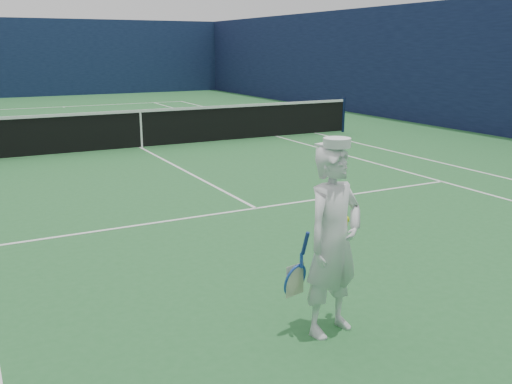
# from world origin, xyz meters

# --- Properties ---
(ground) EXTENTS (80.00, 80.00, 0.00)m
(ground) POSITION_xyz_m (0.00, 0.00, 0.00)
(ground) COLOR #266430
(ground) RESTS_ON ground
(court_markings) EXTENTS (11.03, 23.83, 0.01)m
(court_markings) POSITION_xyz_m (0.00, 0.00, 0.00)
(court_markings) COLOR white
(court_markings) RESTS_ON ground
(windscreen_fence) EXTENTS (20.12, 36.12, 4.00)m
(windscreen_fence) POSITION_xyz_m (0.00, 0.00, 2.00)
(windscreen_fence) COLOR #101C3D
(windscreen_fence) RESTS_ON ground
(tennis_net) EXTENTS (12.88, 0.09, 1.07)m
(tennis_net) POSITION_xyz_m (0.00, 0.00, 0.55)
(tennis_net) COLOR #141E4C
(tennis_net) RESTS_ON ground
(tennis_player) EXTENTS (0.83, 0.56, 1.82)m
(tennis_player) POSITION_xyz_m (-1.30, -10.38, 0.89)
(tennis_player) COLOR white
(tennis_player) RESTS_ON ground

